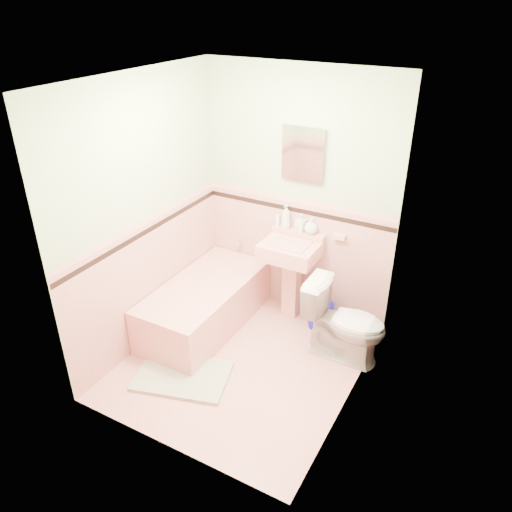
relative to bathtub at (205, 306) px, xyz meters
The scene contains 32 objects.
floor 0.75m from the bathtub, 27.65° to the right, with size 2.20×2.20×0.00m, color #E39C95.
ceiling 2.38m from the bathtub, 27.65° to the right, with size 2.20×2.20×0.00m, color white.
wall_back 1.43m from the bathtub, 50.71° to the left, with size 2.50×2.50×0.00m, color #F6E8C8.
wall_front 1.87m from the bathtub, 66.22° to the right, with size 2.50×2.50×0.00m, color #F6E8C8.
wall_left 1.14m from the bathtub, 138.27° to the right, with size 2.50×2.50×0.00m, color #F6E8C8.
wall_right 1.95m from the bathtub, 11.45° to the right, with size 2.50×2.50×0.00m, color #F6E8C8.
wainscot_back 1.05m from the bathtub, 50.27° to the left, with size 2.00×2.00×0.00m, color #E6A29A.
wainscot_front 1.60m from the bathtub, 66.05° to the right, with size 2.00×2.00×0.00m, color #E6A29A.
wainscot_left 0.61m from the bathtub, 137.33° to the right, with size 2.20×2.20×0.00m, color #E6A29A.
wainscot_right 1.69m from the bathtub, 11.53° to the right, with size 2.20×2.20×0.00m, color #E6A29A.
accent_back 1.33m from the bathtub, 50.04° to the left, with size 2.00×2.00×0.00m, color black.
accent_front 1.79m from the bathtub, 65.95° to the right, with size 2.00×2.00×0.00m, color black.
accent_left 1.02m from the bathtub, 136.85° to the right, with size 2.20×2.20×0.00m, color black.
accent_right 1.87m from the bathtub, 11.57° to the right, with size 2.20×2.20×0.00m, color black.
cap_back 1.40m from the bathtub, 50.04° to the left, with size 2.00×2.00×0.00m, color pink.
cap_front 1.84m from the bathtub, 65.95° to the right, with size 2.00×2.00×0.00m, color pink.
cap_left 1.11m from the bathtub, 136.85° to the right, with size 2.20×2.20×0.00m, color pink.
cap_right 1.92m from the bathtub, 11.57° to the right, with size 2.20×2.20×0.00m, color pink.
bathtub is the anchor object (origin of this frame).
tub_faucet 0.83m from the bathtub, 90.00° to the left, with size 0.04×0.04×0.12m, color silver.
sink 0.89m from the bathtub, 37.93° to the left, with size 0.55×0.48×0.87m, color #DE9189, non-canonical shape.
sink_faucet 1.20m from the bathtub, 44.58° to the left, with size 0.02×0.02×0.10m, color silver.
medicine_cabinet 1.78m from the bathtub, 47.42° to the left, with size 0.39×0.04×0.49m, color white.
soap_dish 1.51m from the bathtub, 33.57° to the left, with size 0.12×0.07×0.04m, color #DE9189.
soap_bottle_left 1.21m from the bathtub, 52.82° to the left, with size 0.09×0.10×0.25m, color #B2B2B2.
soap_bottle_mid 1.27m from the bathtub, 45.45° to the left, with size 0.08×0.08×0.18m, color #B2B2B2.
soap_bottle_right 1.33m from the bathtub, 41.21° to the left, with size 0.13×0.13×0.17m, color #B2B2B2.
tube 1.13m from the bathtub, 57.84° to the left, with size 0.04×0.04×0.12m, color white.
toilet 1.42m from the bathtub, ahead, with size 0.42×0.74×0.76m, color white.
bucket 1.16m from the bathtub, 27.23° to the left, with size 0.28×0.28×0.28m, color #0D11B7, non-canonical shape.
bath_mat 0.84m from the bathtub, 71.14° to the right, with size 0.81×0.54×0.03m, color #98AA8D.
shoe 0.73m from the bathtub, 76.95° to the right, with size 0.15×0.07×0.06m, color #BF1E59.
Camera 1 is at (1.83, -3.09, 3.06)m, focal length 34.94 mm.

